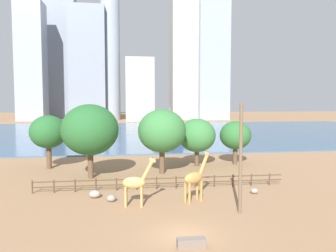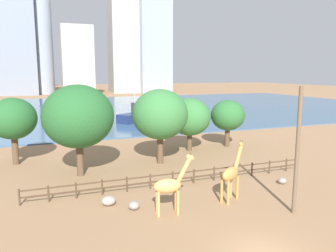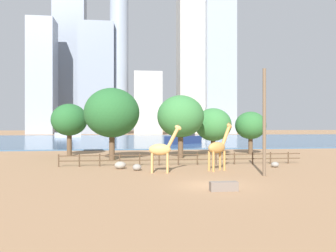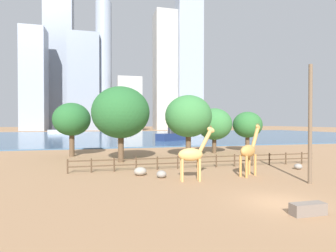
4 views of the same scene
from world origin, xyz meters
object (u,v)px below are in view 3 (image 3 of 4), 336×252
Objects in this scene: utility_pole at (264,122)px; tree_right_small at (251,126)px; boulder_near_fence at (137,167)px; boulder_small at (120,165)px; boat_sailboat at (67,134)px; giraffe_companion at (218,147)px; giraffe_tall at (162,149)px; tree_center_broad at (213,125)px; tree_left_small at (181,116)px; tree_right_tall at (69,120)px; tree_left_large at (112,113)px; boulder_by_pole at (275,165)px; boat_ferry at (184,138)px; feeding_trough at (224,186)px.

tree_right_small is (6.65, 20.34, -0.27)m from utility_pole.
boulder_small reaches higher than boulder_near_fence.
boat_sailboat is (-20.10, 83.76, 1.07)m from boulder_small.
giraffe_companion is 7.82m from boulder_near_fence.
giraffe_tall is 0.66× the size of tree_center_broad.
boulder_near_fence is at bearing -118.08° from tree_left_small.
tree_center_broad is 20.33m from tree_right_tall.
giraffe_companion is 0.56× the size of tree_left_small.
tree_center_broad reaches higher than giraffe_companion.
utility_pole is 1.24× the size of tree_right_tall.
utility_pole is 1.02× the size of tree_left_large.
tree_right_tall is (-20.30, 0.85, 0.65)m from tree_center_broad.
tree_right_tall is (-22.87, 15.38, 4.71)m from boulder_by_pole.
tree_left_small is at bearing 61.92° from boulder_near_fence.
utility_pole reaches higher than boat_sailboat.
tree_left_large is 1.31× the size of tree_center_broad.
boat_ferry reaches higher than tree_right_small.
giraffe_companion is at bearing -119.89° from tree_right_small.
boulder_near_fence is at bearing -137.38° from tree_right_small.
giraffe_companion is 42.36m from boat_ferry.
tree_right_small is at bearing 22.67° from tree_left_small.
giraffe_companion is 19.35m from tree_right_small.
boulder_by_pole is 0.71× the size of boulder_small.
tree_left_large is (-1.20, 8.23, 5.40)m from boulder_small.
boat_ferry is at bearing 54.93° from giraffe_companion.
tree_left_small is at bearing 9.45° from tree_left_large.
boat_sailboat is at bearing 110.44° from tree_left_small.
giraffe_tall is 0.50× the size of boat_ferry.
utility_pole reaches higher than boulder_near_fence.
tree_left_large reaches higher than boulder_near_fence.
boulder_small is (-15.50, 0.64, 0.08)m from boulder_by_pole.
boulder_near_fence is 2.12m from boulder_small.
giraffe_companion is 6.85m from boulder_by_pole.
tree_center_broad is at bearing 47.20° from giraffe_companion.
boat_sailboat is at bearing -86.17° from boat_ferry.
giraffe_tall is 21.19m from tree_right_tall.
giraffe_companion reaches higher than boulder_by_pole.
boulder_by_pole is at bearing -33.93° from tree_right_tall.
boulder_by_pole is (11.74, 2.42, -1.81)m from giraffe_tall.
boat_sailboat is (-23.86, 86.82, -0.66)m from giraffe_tall.
boulder_small is 19.39m from tree_center_broad.
boat_ferry reaches higher than boulder_by_pole.
boulder_near_fence is 0.10× the size of boat_sailboat.
boulder_by_pole is 0.10× the size of tree_left_small.
tree_right_tall is at bearing 118.40° from feeding_trough.
boat_ferry is (1.10, 45.82, -3.01)m from utility_pole.
boulder_small is at bearing -127.78° from tree_left_small.
giraffe_tall is at bearing -37.49° from boulder_near_fence.
tree_right_small is 0.73× the size of boat_sailboat.
tree_right_tall is at bearing 179.17° from tree_right_small.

